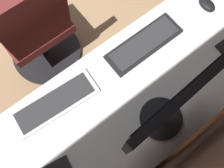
# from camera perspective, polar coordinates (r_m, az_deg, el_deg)

# --- Properties ---
(desk) EXTENTS (2.19, 0.62, 0.73)m
(desk) POSITION_cam_1_polar(r_m,az_deg,el_deg) (1.20, 1.47, -6.11)
(desk) COLOR white
(desk) RESTS_ON ground
(drawer_pedestal) EXTENTS (0.40, 0.51, 0.69)m
(drawer_pedestal) POSITION_cam_1_polar(r_m,az_deg,el_deg) (1.50, -1.63, -12.03)
(drawer_pedestal) COLOR white
(drawer_pedestal) RESTS_ON ground
(monitor_primary) EXTENTS (0.48, 0.20, 0.45)m
(monitor_primary) POSITION_cam_1_polar(r_m,az_deg,el_deg) (0.90, 14.54, -4.99)
(monitor_primary) COLOR black
(monitor_primary) RESTS_ON desk
(keyboard_main) EXTENTS (0.43, 0.17, 0.02)m
(keyboard_main) POSITION_cam_1_polar(r_m,az_deg,el_deg) (1.16, -13.45, -4.42)
(keyboard_main) COLOR silver
(keyboard_main) RESTS_ON desk
(keyboard_spare) EXTENTS (0.42, 0.14, 0.02)m
(keyboard_spare) POSITION_cam_1_polar(r_m,az_deg,el_deg) (1.25, 7.63, 9.52)
(keyboard_spare) COLOR black
(keyboard_spare) RESTS_ON desk
(mouse_main) EXTENTS (0.06, 0.10, 0.03)m
(mouse_main) POSITION_cam_1_polar(r_m,az_deg,el_deg) (1.46, 21.73, 17.25)
(mouse_main) COLOR black
(mouse_main) RESTS_ON desk
(office_chair) EXTENTS (0.56, 0.56, 0.97)m
(office_chair) POSITION_cam_1_polar(r_m,az_deg,el_deg) (1.68, -17.53, 11.66)
(office_chair) COLOR maroon
(office_chair) RESTS_ON ground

